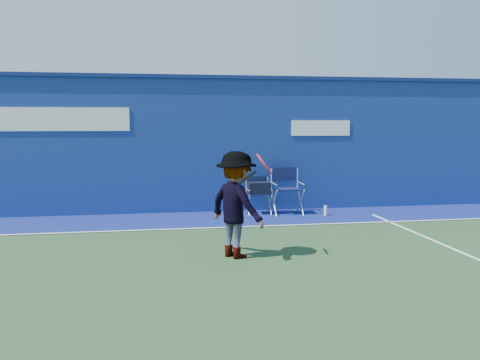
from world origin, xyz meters
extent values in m
plane|color=#264424|center=(0.00, 0.00, 0.00)|extent=(80.00, 80.00, 0.00)
cube|color=navy|center=(0.00, 5.20, 1.50)|extent=(24.00, 0.40, 3.00)
cube|color=navy|center=(0.00, 5.20, 3.04)|extent=(24.00, 0.50, 0.08)
cube|color=white|center=(-3.00, 4.99, 2.10)|extent=(4.50, 0.02, 0.50)
cube|color=white|center=(3.60, 4.99, 1.90)|extent=(1.40, 0.02, 0.35)
cube|color=navy|center=(0.00, 4.10, 0.00)|extent=(24.00, 1.80, 0.01)
cube|color=white|center=(0.00, 3.20, 0.01)|extent=(24.00, 0.06, 0.01)
cube|color=#10153B|center=(2.05, 4.56, 0.45)|extent=(0.43, 0.37, 0.03)
cube|color=silver|center=(2.05, 4.77, 0.63)|extent=(0.49, 0.02, 0.36)
cube|color=#10153B|center=(2.05, 4.77, 0.70)|extent=(0.43, 0.02, 0.25)
cube|color=black|center=(2.05, 4.53, 0.58)|extent=(0.49, 0.29, 0.27)
cube|color=#10153B|center=(2.05, 4.77, 0.73)|extent=(0.36, 0.05, 0.20)
cube|color=#10153B|center=(2.67, 4.46, 0.56)|extent=(0.54, 0.45, 0.03)
cube|color=silver|center=(2.67, 4.73, 0.78)|extent=(0.61, 0.03, 0.44)
cube|color=#10153B|center=(2.67, 4.73, 0.87)|extent=(0.54, 0.03, 0.31)
cylinder|color=white|center=(3.45, 4.14, 0.11)|extent=(0.07, 0.07, 0.22)
imported|color=#EA4738|center=(0.99, 1.09, 0.80)|extent=(1.08, 1.19, 1.61)
torus|color=red|center=(1.39, 0.97, 1.42)|extent=(0.30, 0.41, 0.32)
cylinder|color=gray|center=(1.39, 0.97, 1.42)|extent=(0.24, 0.34, 0.25)
cylinder|color=black|center=(1.12, 0.92, 1.22)|extent=(0.30, 0.08, 0.23)
camera|label=1|loc=(-0.19, -6.38, 2.04)|focal=38.00mm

